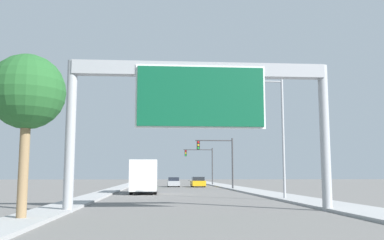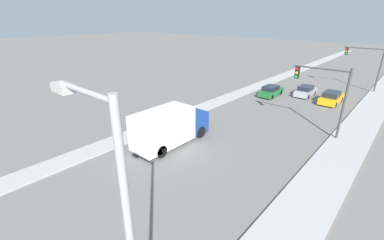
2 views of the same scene
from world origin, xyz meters
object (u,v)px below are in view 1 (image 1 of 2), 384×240
(car_near_left, at_px, (149,183))
(truck_box_primary, at_px, (144,177))
(car_near_center, at_px, (174,182))
(palm_tree_foreground, at_px, (27,93))
(sign_gantry, at_px, (200,96))
(traffic_light_near_intersection, at_px, (220,154))
(traffic_light_mid_block, at_px, (203,160))
(car_far_right, at_px, (198,182))
(street_lamp_right, at_px, (279,128))

(car_near_left, distance_m, truck_box_primary, 18.97)
(car_near_center, xyz_separation_m, car_near_left, (-3.50, -3.17, 0.01))
(palm_tree_foreground, bearing_deg, sign_gantry, 27.55)
(traffic_light_near_intersection, relative_size, traffic_light_mid_block, 1.00)
(car_near_left, distance_m, traffic_light_near_intersection, 12.89)
(sign_gantry, bearing_deg, palm_tree_foreground, -152.45)
(car_far_right, xyz_separation_m, palm_tree_foreground, (-10.89, -44.77, 4.39))
(car_far_right, height_order, traffic_light_near_intersection, traffic_light_near_intersection)
(truck_box_primary, xyz_separation_m, palm_tree_foreground, (-3.89, -23.77, 3.49))
(car_far_right, bearing_deg, truck_box_primary, -108.44)
(palm_tree_foreground, bearing_deg, car_near_left, 84.79)
(traffic_light_near_intersection, bearing_deg, car_near_center, 113.90)
(truck_box_primary, relative_size, street_lamp_right, 0.81)
(traffic_light_mid_block, xyz_separation_m, palm_tree_foreground, (-12.56, -53.97, 0.84))
(palm_tree_foreground, height_order, street_lamp_right, street_lamp_right)
(traffic_light_mid_block, bearing_deg, car_near_left, -127.59)
(car_far_right, bearing_deg, street_lamp_right, -84.51)
(sign_gantry, height_order, car_near_left, sign_gantry)
(palm_tree_foreground, bearing_deg, traffic_light_near_intersection, 69.54)
(car_far_right, relative_size, truck_box_primary, 0.66)
(truck_box_primary, relative_size, traffic_light_mid_block, 1.14)
(traffic_light_near_intersection, height_order, street_lamp_right, street_lamp_right)
(traffic_light_near_intersection, xyz_separation_m, street_lamp_right, (1.29, -21.19, 0.92))
(car_near_center, relative_size, street_lamp_right, 0.49)
(car_near_left, xyz_separation_m, traffic_light_mid_block, (8.66, 11.25, 3.56))
(car_near_center, xyz_separation_m, car_far_right, (3.50, -1.12, 0.03))
(traffic_light_near_intersection, distance_m, traffic_light_mid_block, 20.00)
(truck_box_primary, bearing_deg, palm_tree_foreground, -99.31)
(car_near_center, height_order, traffic_light_mid_block, traffic_light_mid_block)
(car_near_center, bearing_deg, traffic_light_near_intersection, -66.10)
(car_near_center, height_order, truck_box_primary, truck_box_primary)
(street_lamp_right, bearing_deg, palm_tree_foreground, -137.53)
(truck_box_primary, bearing_deg, traffic_light_near_intersection, 49.28)
(street_lamp_right, bearing_deg, car_far_right, 95.49)
(palm_tree_foreground, xyz_separation_m, street_lamp_right, (13.97, 12.78, 0.04))
(car_near_center, xyz_separation_m, palm_tree_foreground, (-7.39, -45.89, 4.42))
(car_far_right, bearing_deg, sign_gantry, -94.89)
(car_near_center, distance_m, traffic_light_near_intersection, 13.51)
(truck_box_primary, bearing_deg, traffic_light_mid_block, 74.00)
(traffic_light_near_intersection, height_order, palm_tree_foreground, palm_tree_foreground)
(car_near_left, relative_size, truck_box_primary, 0.60)
(sign_gantry, height_order, palm_tree_foreground, sign_gantry)
(sign_gantry, relative_size, car_near_left, 3.15)
(truck_box_primary, bearing_deg, sign_gantry, -80.03)
(car_far_right, relative_size, street_lamp_right, 0.54)
(car_near_left, distance_m, palm_tree_foreground, 43.12)
(car_near_left, bearing_deg, street_lamp_right, -71.40)
(car_near_center, bearing_deg, car_far_right, -17.75)
(sign_gantry, xyz_separation_m, car_near_left, (-3.50, 38.86, -5.09))
(traffic_light_near_intersection, bearing_deg, street_lamp_right, -86.52)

